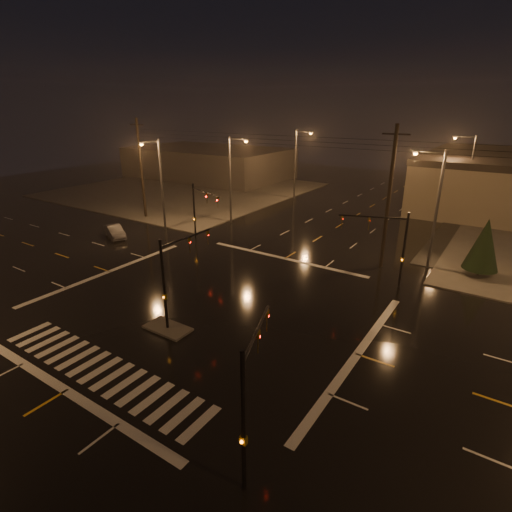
# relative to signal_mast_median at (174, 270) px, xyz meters

# --- Properties ---
(ground) EXTENTS (140.00, 140.00, 0.00)m
(ground) POSITION_rel_signal_mast_median_xyz_m (-0.00, 3.07, -3.75)
(ground) COLOR black
(ground) RESTS_ON ground
(sidewalk_nw) EXTENTS (36.00, 36.00, 0.12)m
(sidewalk_nw) POSITION_rel_signal_mast_median_xyz_m (-30.00, 33.07, -3.69)
(sidewalk_nw) COLOR #45433D
(sidewalk_nw) RESTS_ON ground
(median_island) EXTENTS (3.00, 1.60, 0.15)m
(median_island) POSITION_rel_signal_mast_median_xyz_m (-0.00, -0.93, -3.68)
(median_island) COLOR #45433D
(median_island) RESTS_ON ground
(crosswalk) EXTENTS (15.00, 2.60, 0.01)m
(crosswalk) POSITION_rel_signal_mast_median_xyz_m (-0.00, -5.93, -3.75)
(crosswalk) COLOR beige
(crosswalk) RESTS_ON ground
(stop_bar_near) EXTENTS (16.00, 0.50, 0.01)m
(stop_bar_near) POSITION_rel_signal_mast_median_xyz_m (-0.00, -7.93, -3.75)
(stop_bar_near) COLOR beige
(stop_bar_near) RESTS_ON ground
(stop_bar_far) EXTENTS (16.00, 0.50, 0.01)m
(stop_bar_far) POSITION_rel_signal_mast_median_xyz_m (-0.00, 14.07, -3.75)
(stop_bar_far) COLOR beige
(stop_bar_far) RESTS_ON ground
(commercial_block) EXTENTS (30.00, 18.00, 5.60)m
(commercial_block) POSITION_rel_signal_mast_median_xyz_m (-35.00, 45.07, -0.95)
(commercial_block) COLOR #443E3C
(commercial_block) RESTS_ON ground
(signal_mast_median) EXTENTS (0.25, 4.59, 6.00)m
(signal_mast_median) POSITION_rel_signal_mast_median_xyz_m (0.00, 0.00, 0.00)
(signal_mast_median) COLOR black
(signal_mast_median) RESTS_ON ground
(signal_mast_ne) EXTENTS (4.84, 1.86, 6.00)m
(signal_mast_ne) POSITION_rel_signal_mast_median_xyz_m (9.50, 13.21, 0.04)
(signal_mast_ne) COLOR black
(signal_mast_ne) RESTS_ON ground
(signal_mast_nw) EXTENTS (4.84, 1.86, 6.00)m
(signal_mast_nw) POSITION_rel_signal_mast_median_xyz_m (-9.50, 13.21, 0.04)
(signal_mast_nw) COLOR black
(signal_mast_nw) RESTS_ON ground
(signal_mast_se) EXTENTS (1.55, 3.87, 6.00)m
(signal_mast_se) POSITION_rel_signal_mast_median_xyz_m (10.23, -6.68, -0.04)
(signal_mast_se) COLOR black
(signal_mast_se) RESTS_ON ground
(streetlight_1) EXTENTS (2.77, 0.32, 10.00)m
(streetlight_1) POSITION_rel_signal_mast_median_xyz_m (-11.18, 21.07, 2.05)
(streetlight_1) COLOR #38383A
(streetlight_1) RESTS_ON ground
(streetlight_2) EXTENTS (2.77, 0.32, 10.00)m
(streetlight_2) POSITION_rel_signal_mast_median_xyz_m (-11.18, 37.07, 2.05)
(streetlight_2) COLOR #38383A
(streetlight_2) RESTS_ON ground
(streetlight_3) EXTENTS (2.77, 0.32, 10.00)m
(streetlight_3) POSITION_rel_signal_mast_median_xyz_m (11.18, 19.07, 2.05)
(streetlight_3) COLOR #38383A
(streetlight_3) RESTS_ON ground
(streetlight_4) EXTENTS (2.77, 0.32, 10.00)m
(streetlight_4) POSITION_rel_signal_mast_median_xyz_m (11.18, 39.07, 2.05)
(streetlight_4) COLOR #38383A
(streetlight_4) RESTS_ON ground
(streetlight_5) EXTENTS (0.32, 2.77, 10.00)m
(streetlight_5) POSITION_rel_signal_mast_median_xyz_m (-16.00, 14.26, 2.05)
(streetlight_5) COLOR #38383A
(streetlight_5) RESTS_ON ground
(utility_pole_0) EXTENTS (2.20, 0.32, 12.00)m
(utility_pole_0) POSITION_rel_signal_mast_median_xyz_m (-22.00, 17.07, 2.38)
(utility_pole_0) COLOR black
(utility_pole_0) RESTS_ON ground
(utility_pole_1) EXTENTS (2.20, 0.32, 12.00)m
(utility_pole_1) POSITION_rel_signal_mast_median_xyz_m (8.00, 17.07, 2.38)
(utility_pole_1) COLOR black
(utility_pole_1) RESTS_ON ground
(conifer_0) EXTENTS (2.72, 2.72, 4.95)m
(conifer_0) POSITION_rel_signal_mast_median_xyz_m (15.39, 19.33, -0.93)
(conifer_0) COLOR black
(conifer_0) RESTS_ON ground
(car_crossing) EXTENTS (4.26, 2.88, 1.33)m
(car_crossing) POSITION_rel_signal_mast_median_xyz_m (-18.34, 9.48, -3.09)
(car_crossing) COLOR #5D5E64
(car_crossing) RESTS_ON ground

